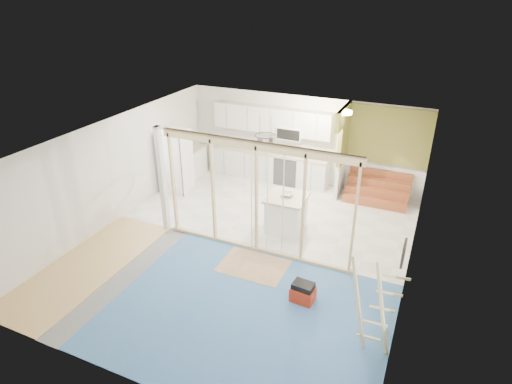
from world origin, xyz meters
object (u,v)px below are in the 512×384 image
at_px(toolbox, 303,293).
at_px(island, 286,214).
at_px(fridge, 176,161).
at_px(ladder, 373,307).

bearing_deg(toolbox, island, 122.53).
xyz_separation_m(fridge, island, (3.65, -0.84, -0.44)).
relative_size(fridge, toolbox, 3.89).
distance_m(island, ladder, 3.95).
bearing_deg(ladder, toolbox, 162.90).
xyz_separation_m(island, ladder, (2.54, -2.99, 0.41)).
height_order(fridge, toolbox, fridge).
bearing_deg(island, toolbox, -64.37).
relative_size(fridge, island, 1.87).
xyz_separation_m(island, toolbox, (1.20, -2.32, -0.25)).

